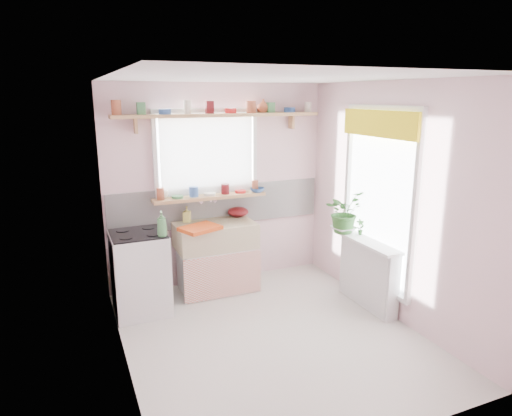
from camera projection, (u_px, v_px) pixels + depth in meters
name	position (u px, v px, depth m)	size (l,w,h in m)	color
room	(293.00, 182.00, 5.27)	(3.20, 3.20, 3.20)	silver
sink_unit	(216.00, 256.00, 5.58)	(0.95, 0.65, 1.11)	white
cooker	(140.00, 273.00, 4.99)	(0.58, 0.58, 0.93)	white
radiator_ledge	(368.00, 273.00, 5.16)	(0.22, 0.95, 0.78)	white
windowsill	(210.00, 197.00, 5.57)	(1.40, 0.22, 0.04)	tan
pine_shelf	(220.00, 115.00, 5.38)	(2.52, 0.24, 0.04)	tan
shelf_crockery	(218.00, 109.00, 5.36)	(2.47, 0.11, 0.12)	#A55133
sill_crockery	(208.00, 191.00, 5.55)	(1.35, 0.11, 0.12)	#A55133
dish_tray	(200.00, 228.00, 5.20)	(0.43, 0.32, 0.04)	#D34512
colander	(238.00, 212.00, 5.79)	(0.26, 0.26, 0.12)	#5E1013
jade_plant	(344.00, 212.00, 5.33)	(0.45, 0.39, 0.50)	#2D6227
fruit_bowl	(343.00, 229.00, 5.38)	(0.28, 0.28, 0.07)	silver
herb_pot	(360.00, 227.00, 5.27)	(0.10, 0.07, 0.19)	#2E6528
soap_bottle_sink	(187.00, 214.00, 5.53)	(0.09, 0.09, 0.19)	#D6CE5F
sill_cup	(163.00, 194.00, 5.40)	(0.12, 0.12, 0.10)	white
sill_bowl	(257.00, 190.00, 5.74)	(0.18, 0.18, 0.06)	#2D5594
shelf_vase	(263.00, 106.00, 5.63)	(0.16, 0.16, 0.16)	#B85B38
cooker_bottle	(162.00, 224.00, 4.74)	(0.10, 0.10, 0.27)	#408046
fruit	(344.00, 224.00, 5.38)	(0.20, 0.14, 0.10)	orange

